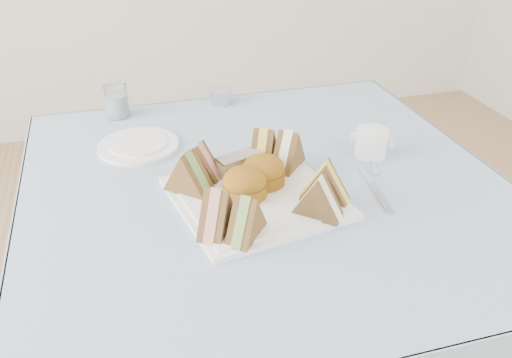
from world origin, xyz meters
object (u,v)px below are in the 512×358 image
object	(u,v)px
serving_plate	(256,198)
water_glass	(117,101)
table	(264,311)
creamer_jug	(371,143)

from	to	relation	value
serving_plate	water_glass	size ratio (longest dim) A/B	3.51
water_glass	table	bearing A→B (deg)	-57.87
table	serving_plate	world-z (taller)	serving_plate
serving_plate	water_glass	bearing A→B (deg)	105.52
serving_plate	creamer_jug	xyz separation A→B (m)	(0.31, 0.11, 0.03)
serving_plate	water_glass	distance (m)	0.56
serving_plate	water_glass	xyz separation A→B (m)	(-0.24, 0.51, 0.04)
water_glass	serving_plate	bearing A→B (deg)	-64.50
serving_plate	table	bearing A→B (deg)	47.58
table	water_glass	distance (m)	0.68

